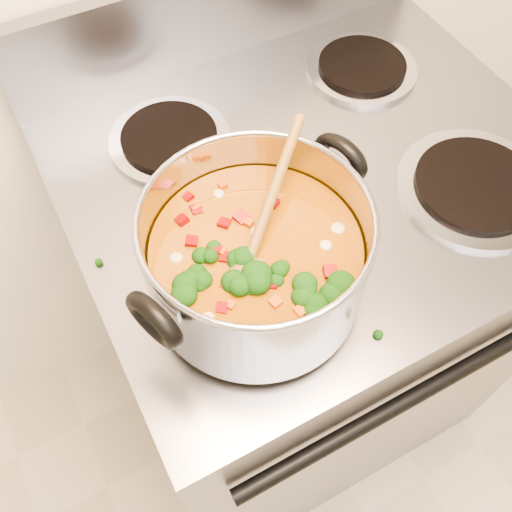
# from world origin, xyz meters

# --- Properties ---
(electric_range) EXTENTS (0.78, 0.70, 1.08)m
(electric_range) POSITION_xyz_m (0.01, 1.16, 0.47)
(electric_range) COLOR gray
(electric_range) RESTS_ON ground
(stockpot) EXTENTS (0.34, 0.27, 0.16)m
(stockpot) POSITION_xyz_m (-0.18, 1.00, 1.01)
(stockpot) COLOR #ACADB5
(stockpot) RESTS_ON electric_range
(wooden_spoon) EXTENTS (0.19, 0.17, 0.09)m
(wooden_spoon) POSITION_xyz_m (-0.18, 1.01, 1.05)
(wooden_spoon) COLOR brown
(wooden_spoon) RESTS_ON stockpot
(cooktop_crumbs) EXTENTS (0.34, 0.36, 0.01)m
(cooktop_crumbs) POSITION_xyz_m (-0.10, 1.06, 0.92)
(cooktop_crumbs) COLOR black
(cooktop_crumbs) RESTS_ON electric_range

